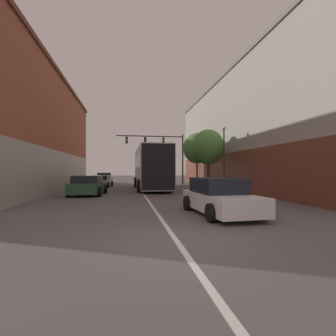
{
  "coord_description": "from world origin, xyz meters",
  "views": [
    {
      "loc": [
        -1.19,
        -6.09,
        1.71
      ],
      "look_at": [
        2.14,
        15.03,
        1.89
      ],
      "focal_mm": 28.0,
      "sensor_mm": 36.0,
      "label": 1
    }
  ],
  "objects_px": {
    "bus": "(151,166)",
    "street_tree_far": "(197,148)",
    "parked_car_left_mid": "(88,186)",
    "parked_car_left_far": "(100,181)",
    "street_tree_near": "(208,147)",
    "street_lamp": "(224,155)",
    "parked_car_left_near": "(104,178)",
    "hatchback_foreground": "(220,197)",
    "traffic_signal_gantry": "(161,147)"
  },
  "relations": [
    {
      "from": "bus",
      "to": "street_tree_far",
      "type": "height_order",
      "value": "street_tree_far"
    },
    {
      "from": "parked_car_left_mid",
      "to": "street_tree_far",
      "type": "height_order",
      "value": "street_tree_far"
    },
    {
      "from": "parked_car_left_far",
      "to": "street_tree_near",
      "type": "bearing_deg",
      "value": -115.78
    },
    {
      "from": "street_lamp",
      "to": "street_tree_far",
      "type": "height_order",
      "value": "street_tree_far"
    },
    {
      "from": "parked_car_left_near",
      "to": "street_tree_far",
      "type": "xyz_separation_m",
      "value": [
        10.48,
        -6.14,
        3.46
      ]
    },
    {
      "from": "parked_car_left_near",
      "to": "parked_car_left_far",
      "type": "xyz_separation_m",
      "value": [
        0.21,
        -7.17,
        -0.08
      ]
    },
    {
      "from": "hatchback_foreground",
      "to": "parked_car_left_mid",
      "type": "distance_m",
      "value": 10.87
    },
    {
      "from": "traffic_signal_gantry",
      "to": "street_tree_far",
      "type": "bearing_deg",
      "value": -41.65
    },
    {
      "from": "parked_car_left_far",
      "to": "street_tree_near",
      "type": "xyz_separation_m",
      "value": [
        9.44,
        -5.64,
        3.08
      ]
    },
    {
      "from": "parked_car_left_mid",
      "to": "parked_car_left_far",
      "type": "relative_size",
      "value": 0.96
    },
    {
      "from": "parked_car_left_near",
      "to": "street_tree_near",
      "type": "bearing_deg",
      "value": -146.42
    },
    {
      "from": "parked_car_left_near",
      "to": "street_tree_near",
      "type": "xyz_separation_m",
      "value": [
        9.64,
        -12.81,
        3.0
      ]
    },
    {
      "from": "parked_car_left_mid",
      "to": "street_tree_far",
      "type": "relative_size",
      "value": 0.72
    },
    {
      "from": "street_tree_far",
      "to": "parked_car_left_mid",
      "type": "bearing_deg",
      "value": -137.75
    },
    {
      "from": "parked_car_left_far",
      "to": "street_tree_near",
      "type": "relative_size",
      "value": 0.84
    },
    {
      "from": "hatchback_foreground",
      "to": "parked_car_left_mid",
      "type": "bearing_deg",
      "value": 31.11
    },
    {
      "from": "hatchback_foreground",
      "to": "street_tree_near",
      "type": "bearing_deg",
      "value": -19.27
    },
    {
      "from": "bus",
      "to": "parked_car_left_near",
      "type": "distance_m",
      "value": 11.91
    },
    {
      "from": "parked_car_left_far",
      "to": "traffic_signal_gantry",
      "type": "height_order",
      "value": "traffic_signal_gantry"
    },
    {
      "from": "parked_car_left_near",
      "to": "parked_car_left_mid",
      "type": "distance_m",
      "value": 15.47
    },
    {
      "from": "street_tree_far",
      "to": "parked_car_left_far",
      "type": "bearing_deg",
      "value": -174.3
    },
    {
      "from": "bus",
      "to": "parked_car_left_far",
      "type": "xyz_separation_m",
      "value": [
        -4.8,
        3.55,
        -1.47
      ]
    },
    {
      "from": "street_lamp",
      "to": "street_tree_far",
      "type": "distance_m",
      "value": 9.45
    },
    {
      "from": "bus",
      "to": "street_lamp",
      "type": "distance_m",
      "value": 6.96
    },
    {
      "from": "bus",
      "to": "street_lamp",
      "type": "relative_size",
      "value": 2.06
    },
    {
      "from": "parked_car_left_mid",
      "to": "street_tree_far",
      "type": "distance_m",
      "value": 14.3
    },
    {
      "from": "parked_car_left_far",
      "to": "street_tree_near",
      "type": "height_order",
      "value": "street_tree_near"
    },
    {
      "from": "bus",
      "to": "parked_car_left_far",
      "type": "bearing_deg",
      "value": 52.99
    },
    {
      "from": "traffic_signal_gantry",
      "to": "parked_car_left_mid",
      "type": "bearing_deg",
      "value": -117.87
    },
    {
      "from": "parked_car_left_far",
      "to": "bus",
      "type": "bearing_deg",
      "value": -121.42
    },
    {
      "from": "traffic_signal_gantry",
      "to": "hatchback_foreground",
      "type": "bearing_deg",
      "value": -91.19
    },
    {
      "from": "parked_car_left_near",
      "to": "street_tree_far",
      "type": "height_order",
      "value": "street_tree_far"
    },
    {
      "from": "street_lamp",
      "to": "street_tree_far",
      "type": "bearing_deg",
      "value": 87.13
    },
    {
      "from": "traffic_signal_gantry",
      "to": "street_tree_near",
      "type": "height_order",
      "value": "traffic_signal_gantry"
    },
    {
      "from": "parked_car_left_mid",
      "to": "parked_car_left_far",
      "type": "bearing_deg",
      "value": 4.31
    },
    {
      "from": "bus",
      "to": "street_tree_near",
      "type": "xyz_separation_m",
      "value": [
        4.64,
        -2.09,
        1.61
      ]
    },
    {
      "from": "street_lamp",
      "to": "street_tree_near",
      "type": "bearing_deg",
      "value": 97.75
    },
    {
      "from": "street_lamp",
      "to": "street_tree_near",
      "type": "xyz_separation_m",
      "value": [
        -0.37,
        2.68,
        0.83
      ]
    },
    {
      "from": "hatchback_foreground",
      "to": "parked_car_left_far",
      "type": "bearing_deg",
      "value": 16.14
    },
    {
      "from": "bus",
      "to": "street_tree_far",
      "type": "relative_size",
      "value": 1.79
    },
    {
      "from": "parked_car_left_near",
      "to": "street_lamp",
      "type": "relative_size",
      "value": 0.88
    },
    {
      "from": "parked_car_left_near",
      "to": "street_tree_far",
      "type": "bearing_deg",
      "value": -123.77
    },
    {
      "from": "parked_car_left_far",
      "to": "street_lamp",
      "type": "relative_size",
      "value": 0.86
    },
    {
      "from": "bus",
      "to": "street_tree_far",
      "type": "xyz_separation_m",
      "value": [
        5.47,
        4.58,
        2.07
      ]
    },
    {
      "from": "parked_car_left_mid",
      "to": "street_tree_near",
      "type": "bearing_deg",
      "value": -69.97
    },
    {
      "from": "bus",
      "to": "hatchback_foreground",
      "type": "distance_m",
      "value": 13.82
    },
    {
      "from": "traffic_signal_gantry",
      "to": "parked_car_left_near",
      "type": "bearing_deg",
      "value": 156.95
    },
    {
      "from": "hatchback_foreground",
      "to": "traffic_signal_gantry",
      "type": "distance_m",
      "value": 21.83
    },
    {
      "from": "bus",
      "to": "hatchback_foreground",
      "type": "relative_size",
      "value": 2.35
    },
    {
      "from": "hatchback_foreground",
      "to": "street_tree_near",
      "type": "height_order",
      "value": "street_tree_near"
    }
  ]
}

